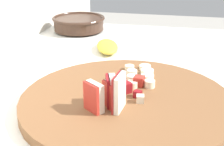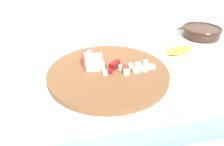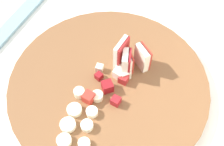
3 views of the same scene
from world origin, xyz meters
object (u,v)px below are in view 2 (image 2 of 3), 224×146
object	(u,v)px
cutting_board	(108,73)
apple_wedge_fan	(92,61)
banana_slice_rows	(137,68)
ceramic_bowl	(201,31)
banana_peel	(180,50)
apple_dice_pile	(108,66)

from	to	relation	value
cutting_board	apple_wedge_fan	distance (m)	0.07
cutting_board	banana_slice_rows	bearing A→B (deg)	-8.13
apple_wedge_fan	banana_slice_rows	bearing A→B (deg)	-14.36
banana_slice_rows	ceramic_bowl	bearing A→B (deg)	33.18
apple_wedge_fan	banana_peel	distance (m)	0.40
apple_wedge_fan	apple_dice_pile	xyz separation A→B (m)	(0.05, -0.01, -0.02)
ceramic_bowl	banana_peel	xyz separation A→B (m)	(-0.19, -0.15, -0.02)
banana_slice_rows	banana_peel	distance (m)	0.26
cutting_board	apple_wedge_fan	world-z (taller)	apple_wedge_fan
ceramic_bowl	apple_wedge_fan	bearing A→B (deg)	-157.54
cutting_board	apple_dice_pile	bearing A→B (deg)	81.03
apple_dice_pile	banana_peel	size ratio (longest dim) A/B	0.85
apple_dice_pile	banana_slice_rows	distance (m)	0.10
cutting_board	ceramic_bowl	bearing A→B (deg)	26.61
banana_peel	apple_wedge_fan	bearing A→B (deg)	-166.81
apple_wedge_fan	banana_slice_rows	world-z (taller)	apple_wedge_fan
apple_dice_pile	banana_peel	bearing A→B (deg)	17.35
cutting_board	banana_peel	bearing A→B (deg)	19.03
apple_wedge_fan	banana_peel	xyz separation A→B (m)	(0.38, 0.09, -0.04)
apple_wedge_fan	apple_dice_pile	distance (m)	0.06
apple_dice_pile	ceramic_bowl	bearing A→B (deg)	25.69
banana_slice_rows	cutting_board	bearing A→B (deg)	171.87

